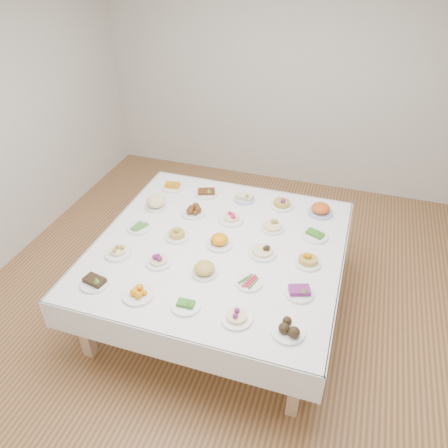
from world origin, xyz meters
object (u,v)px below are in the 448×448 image
(display_table, at_px, (219,251))
(dish_24, at_px, (321,208))
(dish_0, at_px, (94,280))
(dish_12, at_px, (219,240))

(display_table, height_order, dish_24, dish_24)
(dish_24, bearing_deg, dish_0, -134.98)
(dish_24, bearing_deg, dish_12, -135.11)
(display_table, relative_size, dish_0, 9.40)
(display_table, height_order, dish_12, dish_12)
(dish_12, relative_size, dish_24, 0.92)
(dish_12, height_order, dish_24, dish_24)
(display_table, xyz_separation_m, dish_12, (0.00, 0.01, 0.13))
(dish_0, relative_size, dish_12, 0.98)
(display_table, bearing_deg, dish_24, 44.97)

